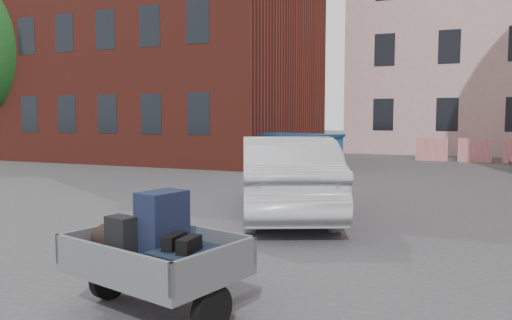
% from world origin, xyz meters
% --- Properties ---
extents(ground, '(120.00, 120.00, 0.00)m').
position_xyz_m(ground, '(0.00, 0.00, 0.00)').
color(ground, '#38383A').
rests_on(ground, ground).
extents(building_brick, '(12.00, 10.00, 14.00)m').
position_xyz_m(building_brick, '(-9.00, 13.00, 7.00)').
color(building_brick, '#591E16').
rests_on(building_brick, ground).
extents(far_building, '(6.00, 6.00, 8.00)m').
position_xyz_m(far_building, '(-20.00, 22.00, 4.00)').
color(far_building, maroon).
rests_on(far_building, ground).
extents(barriers, '(4.70, 0.18, 1.00)m').
position_xyz_m(barriers, '(4.20, 15.00, 0.50)').
color(barriers, red).
rests_on(barriers, ground).
extents(trailer, '(1.82, 1.95, 1.20)m').
position_xyz_m(trailer, '(0.99, -3.71, 0.61)').
color(trailer, black).
rests_on(trailer, ground).
extents(dumpster, '(3.47, 2.61, 1.30)m').
position_xyz_m(dumpster, '(-1.76, 9.19, 0.65)').
color(dumpster, '#205898').
rests_on(dumpster, ground).
extents(silver_car, '(3.37, 4.90, 1.53)m').
position_xyz_m(silver_car, '(0.57, 1.34, 0.77)').
color(silver_car, '#A9ABB0').
rests_on(silver_car, ground).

